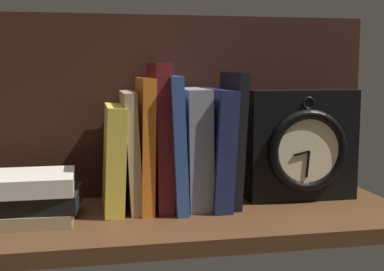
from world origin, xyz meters
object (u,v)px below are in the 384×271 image
Objects in this scene: book_yellow_seinlanguage at (114,158)px; book_orange_pandolfini at (144,143)px; book_gray_chess at (194,147)px; framed_clock at (302,146)px; book_blue_modern at (175,141)px; book_stack_side at (26,197)px; book_tan_shortstories at (131,150)px; book_black_skeptic at (231,138)px; book_navy_bierce at (216,147)px; book_maroon_dawkins at (160,136)px.

book_yellow_seinlanguage is 5.77cm from book_orange_pandolfini.
framed_clock is at bearing -0.28° from book_gray_chess.
book_stack_side is at bearing -168.91° from book_blue_modern.
book_gray_chess is at bearing 179.72° from framed_clock.
book_tan_shortstories is 1.10× the size of book_stack_side.
book_tan_shortstories reaches higher than book_stack_side.
book_tan_shortstories is at bearing 180.00° from book_gray_chess.
book_black_skeptic reaches higher than book_blue_modern.
book_black_skeptic is at bearing 7.93° from book_stack_side.
book_blue_modern is 7.46cm from book_navy_bierce.
book_yellow_seinlanguage is at bearing 180.00° from book_black_skeptic.
book_black_skeptic is 1.16× the size of framed_clock.
book_orange_pandolfini is (2.38, 0.00, 1.16)cm from book_tan_shortstories.
book_blue_modern is 1.12× the size of book_navy_bierce.
book_navy_bierce is at bearing 0.00° from book_blue_modern.
book_orange_pandolfini is at bearing 14.03° from book_stack_side.
book_maroon_dawkins is at bearing 179.78° from framed_clock.
book_maroon_dawkins reaches higher than framed_clock.
book_maroon_dawkins reaches higher than book_tan_shortstories.
book_orange_pandolfini is 21.49cm from book_stack_side.
book_yellow_seinlanguage is 18.08cm from book_navy_bierce.
book_maroon_dawkins is 1.37× the size of book_stack_side.
book_gray_chess is 0.88× the size of book_black_skeptic.
book_yellow_seinlanguage is 3.13cm from book_tan_shortstories.
book_stack_side is at bearing -170.21° from book_gray_chess.
book_black_skeptic is at bearing 179.57° from framed_clock.
book_black_skeptic is (20.82, 0.00, 2.77)cm from book_yellow_seinlanguage.
book_blue_modern reaches higher than book_yellow_seinlanguage.
book_orange_pandolfini is (5.28, 0.00, 2.33)cm from book_yellow_seinlanguage.
framed_clock is (34.34, -0.10, 1.08)cm from book_yellow_seinlanguage.
book_orange_pandolfini reaches higher than book_tan_shortstories.
framed_clock is (16.31, -0.10, -0.24)cm from book_navy_bierce.
book_gray_chess is at bearing 0.00° from book_orange_pandolfini.
book_navy_bierce reaches higher than book_tan_shortstories.
book_maroon_dawkins reaches higher than book_yellow_seinlanguage.
book_blue_modern is at bearing 11.09° from book_stack_side.
book_orange_pandolfini is 5.39cm from book_blue_modern.
framed_clock is (31.44, -0.10, -0.08)cm from book_tan_shortstories.
book_blue_modern reaches higher than book_navy_bierce.
book_orange_pandolfini is 12.79cm from book_navy_bierce.
book_stack_side is (-17.20, -4.89, -6.23)cm from book_tan_shortstories.
book_black_skeptic is at bearing 0.00° from book_tan_shortstories.
book_gray_chess reaches higher than book_tan_shortstories.
framed_clock is (13.52, -0.10, -1.69)cm from book_black_skeptic.
book_tan_shortstories is at bearing 0.00° from book_yellow_seinlanguage.
book_black_skeptic is at bearing 0.00° from book_yellow_seinlanguage.
book_tan_shortstories is at bearing 180.00° from book_maroon_dawkins.
book_gray_chess is at bearing 180.00° from book_navy_bierce.
book_gray_chess is at bearing 0.00° from book_yellow_seinlanguage.
book_maroon_dawkins is at bearing 180.00° from book_blue_modern.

